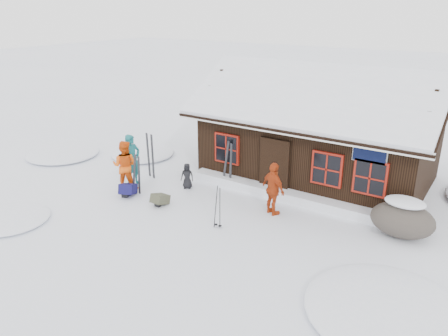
# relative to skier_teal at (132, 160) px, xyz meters

# --- Properties ---
(ground) EXTENTS (120.00, 120.00, 0.00)m
(ground) POSITION_rel_skier_teal_xyz_m (3.90, -0.31, -0.97)
(ground) COLOR white
(ground) RESTS_ON ground
(mountain_hut) EXTENTS (8.90, 6.09, 4.42)m
(mountain_hut) POSITION_rel_skier_teal_xyz_m (5.40, 4.67, 0.60)
(mountain_hut) COLOR black
(mountain_hut) RESTS_ON ground
(snow_drift) EXTENTS (7.60, 0.60, 0.35)m
(snow_drift) POSITION_rel_skier_teal_xyz_m (5.40, 1.94, -0.80)
(snow_drift) COLOR white
(snow_drift) RESTS_ON ground
(snow_mounds) EXTENTS (20.60, 13.20, 0.48)m
(snow_mounds) POSITION_rel_skier_teal_xyz_m (5.55, 1.56, -0.97)
(snow_mounds) COLOR white
(snow_mounds) RESTS_ON ground
(skier_teal) EXTENTS (0.52, 0.75, 1.95)m
(skier_teal) POSITION_rel_skier_teal_xyz_m (0.00, 0.00, 0.00)
(skier_teal) COLOR #145D62
(skier_teal) RESTS_ON ground
(skier_orange_left) EXTENTS (1.12, 1.02, 1.86)m
(skier_orange_left) POSITION_rel_skier_teal_xyz_m (0.11, -0.49, -0.05)
(skier_orange_left) COLOR #E85710
(skier_orange_left) RESTS_ON ground
(skier_orange_right) EXTENTS (1.11, 0.82, 1.75)m
(skier_orange_right) POSITION_rel_skier_teal_xyz_m (5.51, 0.69, -0.10)
(skier_orange_right) COLOR #AB3511
(skier_orange_right) RESTS_ON ground
(skier_crouched) EXTENTS (0.55, 0.48, 0.96)m
(skier_crouched) POSITION_rel_skier_teal_xyz_m (1.89, 0.85, -0.49)
(skier_crouched) COLOR black
(skier_crouched) RESTS_ON ground
(boulder) EXTENTS (1.82, 1.37, 1.07)m
(boulder) POSITION_rel_skier_teal_xyz_m (9.31, 1.52, -0.43)
(boulder) COLOR #4C453D
(boulder) RESTS_ON ground
(ski_pair_left) EXTENTS (0.51, 0.13, 1.53)m
(ski_pair_left) POSITION_rel_skier_teal_xyz_m (0.74, -0.55, -0.26)
(ski_pair_left) COLOR black
(ski_pair_left) RESTS_ON ground
(ski_pair_mid) EXTENTS (0.43, 0.13, 1.82)m
(ski_pair_mid) POSITION_rel_skier_teal_xyz_m (0.03, 0.94, -0.12)
(ski_pair_mid) COLOR black
(ski_pair_mid) RESTS_ON ground
(ski_pair_right) EXTENTS (0.58, 0.24, 1.77)m
(ski_pair_right) POSITION_rel_skier_teal_xyz_m (3.01, 1.89, -0.14)
(ski_pair_right) COLOR black
(ski_pair_right) RESTS_ON ground
(ski_poles) EXTENTS (0.25, 0.12, 1.40)m
(ski_poles) POSITION_rel_skier_teal_xyz_m (4.57, -1.06, -0.31)
(ski_poles) COLOR black
(ski_poles) RESTS_ON ground
(backpack_blue) EXTENTS (0.72, 0.80, 0.35)m
(backpack_blue) POSITION_rel_skier_teal_xyz_m (0.59, -0.87, -0.80)
(backpack_blue) COLOR #120F43
(backpack_blue) RESTS_ON ground
(backpack_olive) EXTENTS (0.44, 0.57, 0.31)m
(backpack_olive) POSITION_rel_skier_teal_xyz_m (2.05, -0.82, -0.82)
(backpack_olive) COLOR #3E3F2D
(backpack_olive) RESTS_ON ground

